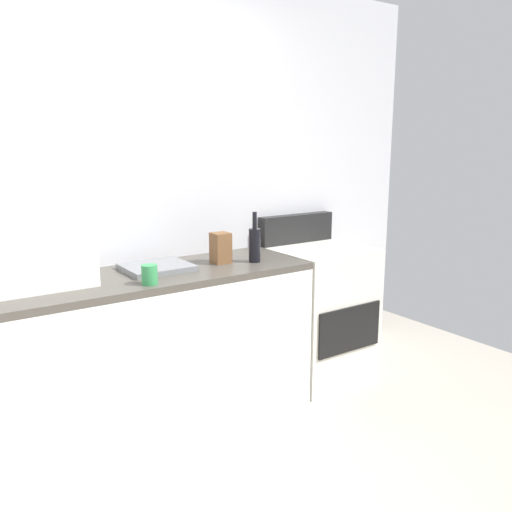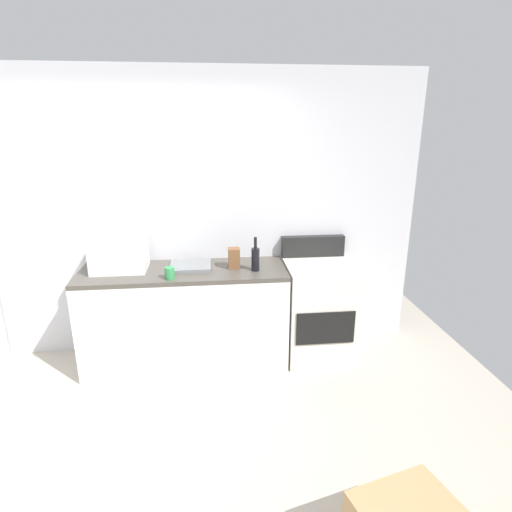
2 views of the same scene
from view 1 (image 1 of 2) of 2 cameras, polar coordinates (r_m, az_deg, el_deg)
The scene contains 8 objects.
wall_back at distance 3.14m, azimuth -19.09°, elevation 5.89°, with size 5.00×0.10×2.60m, color silver.
kitchen_counter at distance 3.11m, azimuth -10.82°, elevation -9.88°, with size 1.80×0.60×0.90m.
stove_oven at distance 3.73m, azimuth 6.62°, elevation -5.74°, with size 0.60×0.61×1.10m.
microwave at distance 2.84m, azimuth -21.82°, elevation -0.33°, with size 0.46×0.34×0.27m, color white.
sink_basin at distance 3.04m, azimuth -10.50°, elevation -1.18°, with size 0.36×0.32×0.03m, color slate.
wine_bottle at distance 3.17m, azimuth -0.15°, elevation 1.31°, with size 0.07×0.07×0.30m.
coffee_mug at distance 2.74m, azimuth -11.25°, elevation -1.96°, with size 0.08×0.08×0.10m, color #338C4C.
knife_block at distance 3.16m, azimuth -3.78°, elevation 0.86°, with size 0.10×0.10×0.18m, color brown.
Camera 1 is at (-0.83, -1.46, 1.61)m, focal length 37.62 mm.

